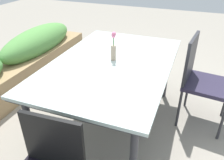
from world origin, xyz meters
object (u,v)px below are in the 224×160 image
at_px(planter_box, 5,74).
at_px(flower_vase, 113,48).
at_px(chair_near_right, 201,77).
at_px(dining_table, 112,67).

bearing_deg(planter_box, flower_vase, -88.45).
bearing_deg(planter_box, chair_near_right, -80.41).
height_order(flower_vase, planter_box, flower_vase).
bearing_deg(flower_vase, planter_box, 91.55).
relative_size(chair_near_right, planter_box, 0.29).
height_order(dining_table, flower_vase, flower_vase).
xyz_separation_m(dining_table, planter_box, (0.01, 1.47, -0.36)).
distance_m(chair_near_right, flower_vase, 0.98).
relative_size(dining_table, chair_near_right, 1.77).
bearing_deg(chair_near_right, planter_box, -73.26).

